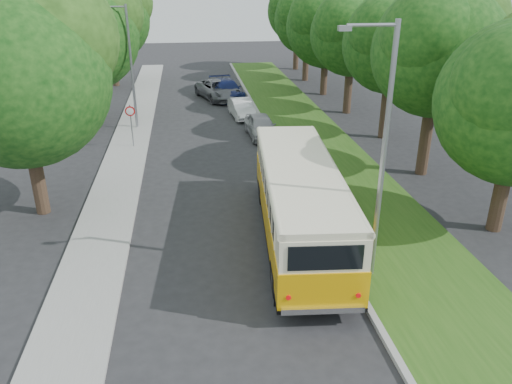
{
  "coord_description": "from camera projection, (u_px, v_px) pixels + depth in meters",
  "views": [
    {
      "loc": [
        -1.34,
        -15.71,
        9.07
      ],
      "look_at": [
        1.06,
        1.45,
        1.5
      ],
      "focal_mm": 35.0,
      "sensor_mm": 36.0,
      "label": 1
    }
  ],
  "objects": [
    {
      "name": "ground",
      "position": [
        233.0,
        247.0,
        18.06
      ],
      "size": [
        120.0,
        120.0,
        0.0
      ],
      "primitive_type": "plane",
      "color": "#242427",
      "rests_on": "ground"
    },
    {
      "name": "curb",
      "position": [
        300.0,
        187.0,
        23.02
      ],
      "size": [
        0.2,
        70.0,
        0.15
      ],
      "primitive_type": "cube",
      "color": "gray",
      "rests_on": "ground"
    },
    {
      "name": "grass_verge",
      "position": [
        349.0,
        184.0,
        23.32
      ],
      "size": [
        4.5,
        70.0,
        0.13
      ],
      "primitive_type": "cube",
      "color": "#275015",
      "rests_on": "ground"
    },
    {
      "name": "sidewalk",
      "position": [
        113.0,
        197.0,
        21.96
      ],
      "size": [
        2.2,
        70.0,
        0.12
      ],
      "primitive_type": "cube",
      "color": "gray",
      "rests_on": "ground"
    },
    {
      "name": "treeline",
      "position": [
        253.0,
        27.0,
        32.41
      ],
      "size": [
        24.27,
        41.91,
        9.46
      ],
      "color": "#332319",
      "rests_on": "ground"
    },
    {
      "name": "lamppost_near",
      "position": [
        381.0,
        150.0,
        14.57
      ],
      "size": [
        1.71,
        0.16,
        8.0
      ],
      "color": "gray",
      "rests_on": "ground"
    },
    {
      "name": "lamppost_far",
      "position": [
        129.0,
        63.0,
        30.33
      ],
      "size": [
        1.71,
        0.16,
        7.5
      ],
      "color": "gray",
      "rests_on": "ground"
    },
    {
      "name": "warning_sign",
      "position": [
        131.0,
        119.0,
        27.67
      ],
      "size": [
        0.56,
        0.1,
        2.5
      ],
      "color": "gray",
      "rests_on": "ground"
    },
    {
      "name": "vintage_bus",
      "position": [
        299.0,
        204.0,
        17.92
      ],
      "size": [
        3.47,
        10.33,
        3.01
      ],
      "primitive_type": null,
      "rotation": [
        0.0,
        0.0,
        -0.09
      ],
      "color": "#EAA607",
      "rests_on": "ground"
    },
    {
      "name": "car_silver",
      "position": [
        261.0,
        126.0,
        30.09
      ],
      "size": [
        1.84,
        4.06,
        1.35
      ],
      "primitive_type": "imported",
      "rotation": [
        0.0,
        0.0,
        0.06
      ],
      "color": "#9E9EA2",
      "rests_on": "ground"
    },
    {
      "name": "car_white",
      "position": [
        242.0,
        108.0,
        34.27
      ],
      "size": [
        1.69,
        3.89,
        1.25
      ],
      "primitive_type": "imported",
      "rotation": [
        0.0,
        0.0,
        0.1
      ],
      "color": "silver",
      "rests_on": "ground"
    },
    {
      "name": "car_blue",
      "position": [
        226.0,
        89.0,
        39.34
      ],
      "size": [
        2.84,
        5.37,
        1.48
      ],
      "primitive_type": "imported",
      "rotation": [
        0.0,
        0.0,
        0.15
      ],
      "color": "#121C4E",
      "rests_on": "ground"
    },
    {
      "name": "car_grey",
      "position": [
        219.0,
        90.0,
        39.22
      ],
      "size": [
        3.94,
        5.81,
        1.48
      ],
      "primitive_type": "imported",
      "rotation": [
        0.0,
        0.0,
        0.31
      ],
      "color": "#5A5C61",
      "rests_on": "ground"
    }
  ]
}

